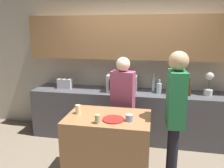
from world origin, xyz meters
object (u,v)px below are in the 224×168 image
at_px(cup_2, 98,119).
at_px(person_center, 123,100).
at_px(bottle_2, 168,88).
at_px(cup_0, 78,109).
at_px(bottle_3, 175,89).
at_px(person_left, 175,109).
at_px(plate_on_island, 113,119).
at_px(microwave, 122,83).
at_px(toaster, 65,83).
at_px(potted_plant, 209,84).
at_px(bottle_5, 189,89).
at_px(cup_1, 129,118).
at_px(bottle_1, 159,88).
at_px(bottle_4, 181,86).
at_px(bottle_0, 154,84).

relative_size(cup_2, person_center, 0.07).
xyz_separation_m(bottle_2, person_center, (-0.69, -0.61, -0.06)).
bearing_deg(cup_0, bottle_3, 43.01).
bearing_deg(bottle_3, person_left, -94.98).
height_order(plate_on_island, cup_2, cup_2).
xyz_separation_m(microwave, toaster, (-1.09, 0.00, -0.06)).
bearing_deg(potted_plant, bottle_5, -164.39).
bearing_deg(bottle_2, toaster, 178.29).
bearing_deg(cup_2, person_center, 78.51).
distance_m(cup_1, cup_2, 0.37).
height_order(bottle_1, bottle_5, bottle_5).
relative_size(microwave, person_left, 0.30).
relative_size(plate_on_island, person_center, 0.17).
distance_m(bottle_4, person_left, 1.33).
distance_m(potted_plant, bottle_0, 0.91).
xyz_separation_m(plate_on_island, cup_1, (0.19, 0.01, 0.03)).
height_order(bottle_2, person_center, person_center).
bearing_deg(bottle_5, potted_plant, 15.61).
height_order(bottle_4, cup_2, bottle_4).
bearing_deg(toaster, bottle_2, -1.71).
relative_size(bottle_2, plate_on_island, 1.02).
bearing_deg(cup_2, bottle_4, 55.66).
distance_m(potted_plant, bottle_4, 0.44).
bearing_deg(bottle_0, potted_plant, -6.17).
bearing_deg(bottle_5, bottle_1, 172.71).
xyz_separation_m(potted_plant, person_center, (-1.35, -0.67, -0.16)).
bearing_deg(person_left, plate_on_island, 99.05).
height_order(plate_on_island, person_left, person_left).
distance_m(bottle_3, bottle_5, 0.22).
bearing_deg(cup_0, bottle_4, 43.81).
bearing_deg(person_center, cup_0, 59.44).
height_order(bottle_3, cup_2, bottle_3).
bearing_deg(person_left, bottle_1, 4.10).
bearing_deg(bottle_3, potted_plant, 5.73).
bearing_deg(person_center, bottle_1, -121.15).
xyz_separation_m(bottle_5, plate_on_island, (-1.04, -1.29, -0.09)).
bearing_deg(bottle_5, person_center, -150.45).
xyz_separation_m(bottle_0, bottle_4, (0.47, -0.01, -0.00)).
bearing_deg(plate_on_island, bottle_0, 72.68).
bearing_deg(bottle_5, cup_0, -142.23).
relative_size(bottle_4, cup_1, 3.42).
bearing_deg(bottle_4, microwave, -174.79).
bearing_deg(bottle_0, toaster, -176.61).
xyz_separation_m(microwave, bottle_1, (0.64, -0.03, -0.06)).
xyz_separation_m(microwave, bottle_5, (1.13, -0.09, -0.04)).
xyz_separation_m(bottle_0, cup_2, (-0.62, -1.61, -0.05)).
distance_m(toaster, potted_plant, 2.54).
height_order(bottle_3, plate_on_island, bottle_3).
xyz_separation_m(potted_plant, cup_2, (-1.52, -1.51, -0.13)).
relative_size(bottle_0, bottle_1, 1.30).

